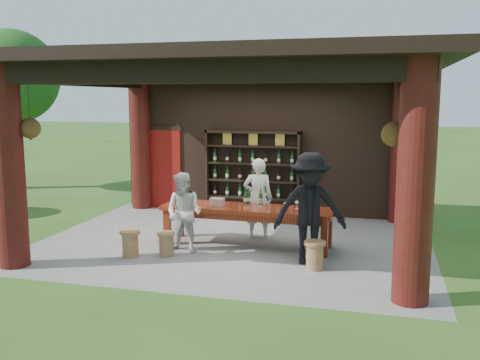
% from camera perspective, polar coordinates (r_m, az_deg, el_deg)
% --- Properties ---
extents(ground, '(90.00, 90.00, 0.00)m').
position_cam_1_polar(ground, '(10.49, -0.56, -6.54)').
color(ground, '#2D5119').
rests_on(ground, ground).
extents(pavilion, '(7.50, 6.00, 3.60)m').
position_cam_1_polar(pavilion, '(10.56, -0.03, 5.29)').
color(pavilion, slate).
rests_on(pavilion, ground).
extents(wine_shelf, '(2.28, 0.35, 2.01)m').
position_cam_1_polar(wine_shelf, '(12.67, 1.36, 0.79)').
color(wine_shelf, black).
rests_on(wine_shelf, ground).
extents(tasting_table, '(3.25, 0.93, 0.75)m').
position_cam_1_polar(tasting_table, '(10.03, 0.77, -3.55)').
color(tasting_table, '#5D1B0D').
rests_on(tasting_table, ground).
extents(stool_near_left, '(0.32, 0.32, 0.43)m').
position_cam_1_polar(stool_near_left, '(9.60, -7.86, -6.70)').
color(stool_near_left, brown).
rests_on(stool_near_left, ground).
extents(stool_near_right, '(0.36, 0.36, 0.47)m').
position_cam_1_polar(stool_near_right, '(8.85, 7.97, -7.88)').
color(stool_near_right, brown).
rests_on(stool_near_right, ground).
extents(stool_far_left, '(0.36, 0.36, 0.47)m').
position_cam_1_polar(stool_far_left, '(9.64, -11.63, -6.58)').
color(stool_far_left, brown).
rests_on(stool_far_left, ground).
extents(host, '(0.64, 0.48, 1.60)m').
position_cam_1_polar(host, '(10.60, 1.93, -1.95)').
color(host, silver).
rests_on(host, ground).
extents(guest_woman, '(0.79, 0.66, 1.45)m').
position_cam_1_polar(guest_woman, '(9.66, -5.98, -3.49)').
color(guest_woman, silver).
rests_on(guest_woman, ground).
extents(guest_man, '(1.36, 1.00, 1.88)m').
position_cam_1_polar(guest_man, '(9.01, 7.47, -3.03)').
color(guest_man, black).
rests_on(guest_man, ground).
extents(table_bottles, '(0.39, 0.18, 0.31)m').
position_cam_1_polar(table_bottles, '(10.25, 1.24, -1.72)').
color(table_bottles, '#194C1E').
rests_on(table_bottles, tasting_table).
extents(table_glasses, '(0.94, 0.28, 0.15)m').
position_cam_1_polar(table_glasses, '(9.85, 5.04, -2.66)').
color(table_glasses, silver).
rests_on(table_glasses, tasting_table).
extents(napkin_basket, '(0.27, 0.19, 0.14)m').
position_cam_1_polar(napkin_basket, '(10.13, -2.46, -2.35)').
color(napkin_basket, '#BF6672').
rests_on(napkin_basket, tasting_table).
extents(shrubs, '(15.31, 7.66, 1.36)m').
position_cam_1_polar(shrubs, '(10.58, 8.87, -3.37)').
color(shrubs, '#194C14').
rests_on(shrubs, ground).
extents(trees, '(20.46, 9.63, 4.80)m').
position_cam_1_polar(trees, '(11.04, 19.19, 11.39)').
color(trees, '#3F2819').
rests_on(trees, ground).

